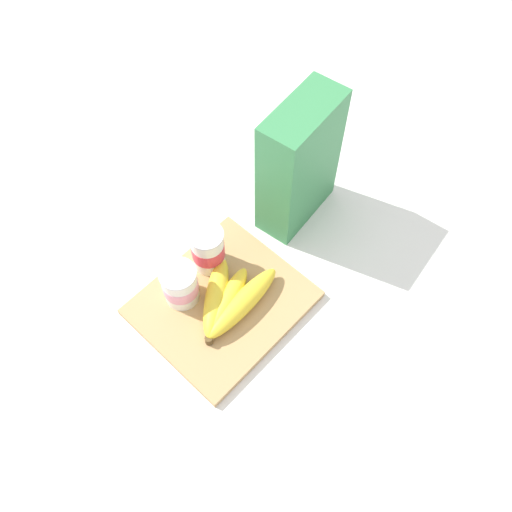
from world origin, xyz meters
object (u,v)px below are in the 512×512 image
cereal_box (299,164)px  banana_bunch (229,301)px  yogurt_cup_front (180,285)px  cutting_board (222,303)px  yogurt_cup_back (208,249)px

cereal_box → banana_bunch: size_ratio=1.43×
cereal_box → banana_bunch: bearing=-172.3°
cereal_box → yogurt_cup_front: bearing=171.2°
cutting_board → yogurt_cup_back: 0.10m
cutting_board → yogurt_cup_front: yogurt_cup_front is taller
cutting_board → cereal_box: 0.29m
yogurt_cup_front → cutting_board: bearing=-55.8°
yogurt_cup_front → banana_bunch: yogurt_cup_front is taller
cutting_board → yogurt_cup_front: size_ratio=3.37×
yogurt_cup_front → yogurt_cup_back: (0.08, 0.01, 0.01)m
yogurt_cup_back → banana_bunch: (-0.04, -0.09, -0.03)m
cutting_board → banana_bunch: banana_bunch is taller
cutting_board → yogurt_cup_front: bearing=124.2°
yogurt_cup_front → banana_bunch: (0.04, -0.08, -0.02)m
yogurt_cup_front → banana_bunch: size_ratio=0.45×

